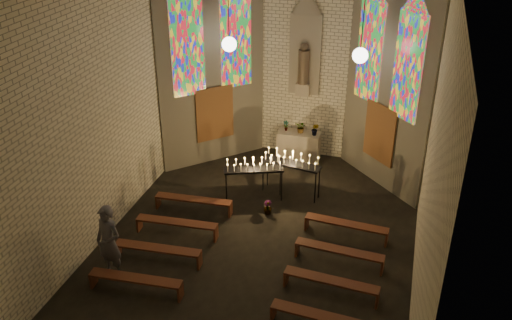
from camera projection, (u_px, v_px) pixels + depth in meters
The scene contains 18 objects.
floor at pixel (252, 255), 14.62m from camera, with size 12.00×12.00×0.00m, color black.
room at pixel (286, 74), 15.73m from camera, with size 8.22×12.43×7.00m.
altar at pixel (299, 146), 19.00m from camera, with size 1.40×0.60×1.00m, color #B8AD96.
flower_vase_left at pixel (286, 126), 18.83m from camera, with size 0.18×0.12×0.35m, color #4C723F.
flower_vase_center at pixel (301, 127), 18.66m from camera, with size 0.36×0.31×0.40m, color #4C723F.
flower_vase_right at pixel (315, 129), 18.48m from camera, with size 0.24×0.19×0.43m, color #4C723F.
aisle_flower_pot at pixel (268, 207), 16.21m from camera, with size 0.23×0.23×0.42m, color #4C723F.
votive_stand_left at pixel (254, 167), 16.50m from camera, with size 1.76×1.01×1.27m.
votive_stand_right at pixel (291, 161), 16.74m from camera, with size 1.83×0.70×1.31m.
pew_left_0 at pixel (194, 201), 16.26m from camera, with size 2.24×0.47×0.43m.
pew_right_0 at pixel (346, 225), 15.18m from camera, with size 2.24×0.47×0.43m.
pew_left_1 at pixel (177, 224), 15.24m from camera, with size 2.24×0.47×0.43m.
pew_right_1 at pixel (339, 252), 14.16m from camera, with size 2.24×0.47×0.43m.
pew_left_2 at pixel (158, 250), 14.22m from camera, with size 2.24×0.47×0.43m.
pew_right_2 at pixel (331, 282), 13.14m from camera, with size 2.24×0.47×0.43m.
pew_left_3 at pixel (136, 280), 13.21m from camera, with size 2.24×0.47×0.43m.
pew_right_3 at pixel (322, 318), 12.12m from camera, with size 2.24×0.47×0.43m.
visitor at pixel (109, 242), 13.49m from camera, with size 0.70×0.46×1.92m, color #555560.
Camera 1 is at (3.40, -11.26, 9.01)m, focal length 40.00 mm.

